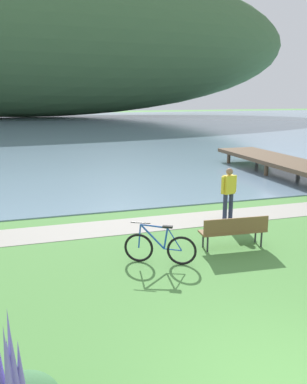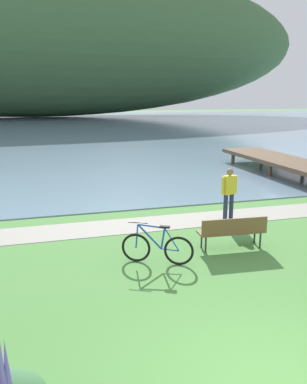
# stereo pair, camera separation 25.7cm
# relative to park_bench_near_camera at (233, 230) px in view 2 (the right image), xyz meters

# --- Properties ---
(bay_water) EXTENTS (180.00, 80.00, 0.04)m
(bay_water) POSITION_rel_park_bench_near_camera_xyz_m (-1.80, 44.26, -0.50)
(bay_water) COLOR #7A99B2
(bay_water) RESTS_ON ground
(distant_hillside) EXTENTS (103.69, 28.00, 27.83)m
(distant_hillside) POSITION_rel_park_bench_near_camera_xyz_m (-5.05, 69.31, 13.43)
(distant_hillside) COLOR #42663D
(distant_hillside) RESTS_ON bay_water
(shoreline_path) EXTENTS (60.00, 1.50, 0.01)m
(shoreline_path) POSITION_rel_park_bench_near_camera_xyz_m (-1.80, 2.62, -0.52)
(shoreline_path) COLOR #A39E93
(shoreline_path) RESTS_ON ground
(park_bench_near_camera) EXTENTS (1.83, 0.60, 0.88)m
(park_bench_near_camera) POSITION_rel_park_bench_near_camera_xyz_m (0.00, 0.00, 0.00)
(park_bench_near_camera) COLOR brown
(park_bench_near_camera) RESTS_ON ground
(bicycle_leaning_near_bench) EXTENTS (1.60, 0.86, 1.01)m
(bicycle_leaning_near_bench) POSITION_rel_park_bench_near_camera_xyz_m (-2.18, -0.37, -0.12)
(bicycle_leaning_near_bench) COLOR black
(bicycle_leaning_near_bench) RESTS_ON ground
(person_at_shoreline) EXTENTS (0.60, 0.30, 1.71)m
(person_at_shoreline) POSITION_rel_park_bench_near_camera_xyz_m (1.02, 2.31, 0.46)
(person_at_shoreline) COLOR #282D47
(person_at_shoreline) RESTS_ON ground
(pier_dock) EXTENTS (2.40, 10.00, 0.80)m
(pier_dock) POSITION_rel_park_bench_near_camera_xyz_m (7.20, 8.26, 0.17)
(pier_dock) COLOR brown
(pier_dock) RESTS_ON ground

